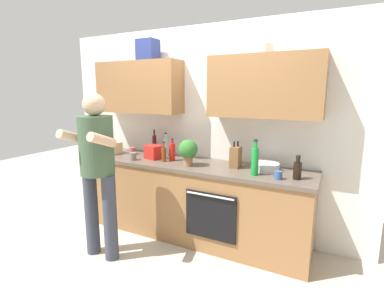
{
  "coord_description": "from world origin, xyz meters",
  "views": [
    {
      "loc": [
        1.54,
        -2.88,
        1.73
      ],
      "look_at": [
        0.1,
        -0.1,
        1.15
      ],
      "focal_mm": 26.92,
      "sensor_mm": 36.0,
      "label": 1
    }
  ],
  "objects_px": {
    "bottle_vinegar": "(164,154)",
    "cup_ceramic": "(132,151)",
    "person_standing": "(97,163)",
    "knife_block": "(236,157)",
    "grocery_bag_crisps": "(154,152)",
    "bottle_hotsauce": "(172,152)",
    "cup_tea": "(278,175)",
    "bottle_water": "(166,146)",
    "bottle_wine": "(154,144)",
    "bottle_soda": "(255,160)",
    "bottle_soy": "(297,169)",
    "potted_herb": "(188,150)",
    "grocery_bag_bread": "(113,148)",
    "cup_stoneware": "(133,156)",
    "mixing_bowl": "(265,167)"
  },
  "relations": [
    {
      "from": "mixing_bowl",
      "to": "knife_block",
      "type": "relative_size",
      "value": 0.99
    },
    {
      "from": "bottle_wine",
      "to": "potted_herb",
      "type": "height_order",
      "value": "bottle_wine"
    },
    {
      "from": "cup_tea",
      "to": "bottle_wine",
      "type": "bearing_deg",
      "value": 167.26
    },
    {
      "from": "cup_tea",
      "to": "cup_ceramic",
      "type": "height_order",
      "value": "cup_ceramic"
    },
    {
      "from": "bottle_vinegar",
      "to": "cup_ceramic",
      "type": "relative_size",
      "value": 2.59
    },
    {
      "from": "mixing_bowl",
      "to": "potted_herb",
      "type": "height_order",
      "value": "potted_herb"
    },
    {
      "from": "knife_block",
      "to": "grocery_bag_crisps",
      "type": "xyz_separation_m",
      "value": [
        -1.04,
        -0.06,
        -0.03
      ]
    },
    {
      "from": "bottle_vinegar",
      "to": "potted_herb",
      "type": "distance_m",
      "value": 0.36
    },
    {
      "from": "knife_block",
      "to": "grocery_bag_crisps",
      "type": "height_order",
      "value": "knife_block"
    },
    {
      "from": "bottle_vinegar",
      "to": "cup_tea",
      "type": "xyz_separation_m",
      "value": [
        1.35,
        -0.09,
        -0.05
      ]
    },
    {
      "from": "person_standing",
      "to": "knife_block",
      "type": "distance_m",
      "value": 1.46
    },
    {
      "from": "bottle_hotsauce",
      "to": "person_standing",
      "type": "bearing_deg",
      "value": -114.26
    },
    {
      "from": "bottle_soy",
      "to": "grocery_bag_crisps",
      "type": "xyz_separation_m",
      "value": [
        -1.7,
        0.08,
        -0.01
      ]
    },
    {
      "from": "mixing_bowl",
      "to": "cup_tea",
      "type": "bearing_deg",
      "value": -54.18
    },
    {
      "from": "knife_block",
      "to": "potted_herb",
      "type": "height_order",
      "value": "potted_herb"
    },
    {
      "from": "bottle_soda",
      "to": "bottle_soy",
      "type": "distance_m",
      "value": 0.4
    },
    {
      "from": "bottle_hotsauce",
      "to": "bottle_water",
      "type": "relative_size",
      "value": 0.9
    },
    {
      "from": "grocery_bag_crisps",
      "to": "grocery_bag_bread",
      "type": "bearing_deg",
      "value": -179.73
    },
    {
      "from": "bottle_soda",
      "to": "cup_ceramic",
      "type": "height_order",
      "value": "bottle_soda"
    },
    {
      "from": "bottle_water",
      "to": "mixing_bowl",
      "type": "xyz_separation_m",
      "value": [
        1.31,
        -0.12,
        -0.09
      ]
    },
    {
      "from": "bottle_soda",
      "to": "cup_ceramic",
      "type": "xyz_separation_m",
      "value": [
        -1.7,
        0.2,
        -0.1
      ]
    },
    {
      "from": "bottle_soy",
      "to": "bottle_vinegar",
      "type": "xyz_separation_m",
      "value": [
        -1.51,
        0.01,
        -0.0
      ]
    },
    {
      "from": "cup_stoneware",
      "to": "grocery_bag_crisps",
      "type": "xyz_separation_m",
      "value": [
        0.18,
        0.19,
        0.04
      ]
    },
    {
      "from": "bottle_soy",
      "to": "bottle_soda",
      "type": "bearing_deg",
      "value": -173.14
    },
    {
      "from": "bottle_wine",
      "to": "knife_block",
      "type": "relative_size",
      "value": 1.13
    },
    {
      "from": "bottle_water",
      "to": "bottle_wine",
      "type": "height_order",
      "value": "bottle_wine"
    },
    {
      "from": "bottle_water",
      "to": "cup_stoneware",
      "type": "xyz_separation_m",
      "value": [
        -0.23,
        -0.39,
        -0.08
      ]
    },
    {
      "from": "mixing_bowl",
      "to": "cup_ceramic",
      "type": "bearing_deg",
      "value": -179.41
    },
    {
      "from": "potted_herb",
      "to": "grocery_bag_bread",
      "type": "distance_m",
      "value": 1.22
    },
    {
      "from": "cup_tea",
      "to": "bottle_water",
      "type": "bearing_deg",
      "value": 166.1
    },
    {
      "from": "cup_tea",
      "to": "cup_ceramic",
      "type": "relative_size",
      "value": 0.87
    },
    {
      "from": "bottle_hotsauce",
      "to": "cup_stoneware",
      "type": "xyz_separation_m",
      "value": [
        -0.44,
        -0.19,
        -0.06
      ]
    },
    {
      "from": "bottle_soda",
      "to": "cup_tea",
      "type": "bearing_deg",
      "value": -8.04
    },
    {
      "from": "bottle_water",
      "to": "cup_tea",
      "type": "distance_m",
      "value": 1.54
    },
    {
      "from": "grocery_bag_crisps",
      "to": "grocery_bag_bread",
      "type": "height_order",
      "value": "grocery_bag_crisps"
    },
    {
      "from": "bottle_soy",
      "to": "cup_ceramic",
      "type": "relative_size",
      "value": 2.52
    },
    {
      "from": "bottle_wine",
      "to": "grocery_bag_bread",
      "type": "distance_m",
      "value": 0.57
    },
    {
      "from": "bottle_soda",
      "to": "knife_block",
      "type": "bearing_deg",
      "value": 144.1
    },
    {
      "from": "bottle_soda",
      "to": "cup_stoneware",
      "type": "relative_size",
      "value": 3.92
    },
    {
      "from": "person_standing",
      "to": "bottle_vinegar",
      "type": "xyz_separation_m",
      "value": [
        0.31,
        0.75,
        -0.02
      ]
    },
    {
      "from": "bottle_hotsauce",
      "to": "knife_block",
      "type": "bearing_deg",
      "value": 3.72
    },
    {
      "from": "grocery_bag_crisps",
      "to": "grocery_bag_bread",
      "type": "xyz_separation_m",
      "value": [
        -0.66,
        -0.0,
        -0.0
      ]
    },
    {
      "from": "bottle_wine",
      "to": "grocery_bag_crisps",
      "type": "bearing_deg",
      "value": -57.42
    },
    {
      "from": "bottle_hotsauce",
      "to": "cup_tea",
      "type": "bearing_deg",
      "value": -7.73
    },
    {
      "from": "bottle_wine",
      "to": "potted_herb",
      "type": "relative_size",
      "value": 1.11
    },
    {
      "from": "bottle_water",
      "to": "bottle_vinegar",
      "type": "distance_m",
      "value": 0.31
    },
    {
      "from": "bottle_hotsauce",
      "to": "bottle_soda",
      "type": "relative_size",
      "value": 0.75
    },
    {
      "from": "bottle_soy",
      "to": "grocery_bag_bread",
      "type": "relative_size",
      "value": 1.07
    },
    {
      "from": "person_standing",
      "to": "cup_tea",
      "type": "distance_m",
      "value": 1.79
    },
    {
      "from": "bottle_vinegar",
      "to": "grocery_bag_crisps",
      "type": "height_order",
      "value": "bottle_vinegar"
    }
  ]
}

